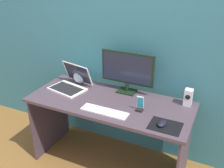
% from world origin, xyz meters
% --- Properties ---
extents(ground_plane, '(8.00, 8.00, 0.00)m').
position_xyz_m(ground_plane, '(0.00, 0.00, 0.00)').
color(ground_plane, brown).
extents(wall_back, '(6.00, 0.04, 2.50)m').
position_xyz_m(wall_back, '(0.00, 0.41, 1.25)').
color(wall_back, '#33727C').
rests_on(wall_back, ground_plane).
extents(desk, '(1.51, 0.64, 0.73)m').
position_xyz_m(desk, '(0.00, 0.00, 0.59)').
color(desk, '#483A42').
rests_on(desk, ground_plane).
extents(monitor, '(0.52, 0.14, 0.41)m').
position_xyz_m(monitor, '(0.07, 0.24, 0.96)').
color(monitor, black).
rests_on(monitor, desk).
extents(speaker_right, '(0.07, 0.08, 0.15)m').
position_xyz_m(speaker_right, '(0.66, 0.23, 0.81)').
color(speaker_right, silver).
rests_on(speaker_right, desk).
extents(laptop, '(0.40, 0.38, 0.23)m').
position_xyz_m(laptop, '(-0.47, 0.08, 0.78)').
color(laptop, white).
rests_on(laptop, desk).
extents(fishbowl, '(0.15, 0.15, 0.15)m').
position_xyz_m(fishbowl, '(-0.45, 0.23, 0.80)').
color(fishbowl, silver).
rests_on(fishbowl, desk).
extents(keyboard_external, '(0.42, 0.11, 0.01)m').
position_xyz_m(keyboard_external, '(0.04, -0.19, 0.74)').
color(keyboard_external, white).
rests_on(keyboard_external, desk).
extents(mousepad, '(0.25, 0.20, 0.00)m').
position_xyz_m(mousepad, '(0.57, -0.18, 0.73)').
color(mousepad, black).
rests_on(mousepad, desk).
extents(mouse, '(0.07, 0.11, 0.04)m').
position_xyz_m(mouse, '(0.54, -0.18, 0.75)').
color(mouse, black).
rests_on(mouse, mousepad).
extents(phone_in_dock, '(0.06, 0.05, 0.14)m').
position_xyz_m(phone_in_dock, '(0.31, -0.04, 0.78)').
color(phone_in_dock, black).
rests_on(phone_in_dock, desk).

